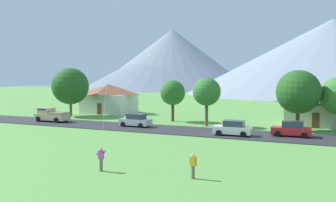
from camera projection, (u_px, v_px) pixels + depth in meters
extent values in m
cube|color=#2D2D33|center=(216.00, 133.00, 41.33)|extent=(160.00, 7.01, 0.08)
cone|color=slate|center=(165.00, 67.00, 199.01)|extent=(93.51, 93.51, 25.29)
cone|color=gray|center=(333.00, 56.00, 140.63)|extent=(117.41, 117.41, 30.13)
cone|color=gray|center=(172.00, 59.00, 203.17)|extent=(91.67, 91.67, 34.57)
cube|color=silver|center=(109.00, 104.00, 64.57)|extent=(8.91, 6.16, 3.45)
pyramid|color=brown|center=(109.00, 89.00, 64.40)|extent=(9.63, 6.66, 1.90)
cube|color=brown|center=(99.00, 109.00, 61.79)|extent=(0.90, 0.06, 2.00)
cube|color=beige|center=(316.00, 114.00, 48.64)|extent=(7.88, 7.76, 3.08)
pyramid|color=#564C51|center=(317.00, 96.00, 48.48)|extent=(8.51, 8.38, 1.69)
cube|color=brown|center=(316.00, 121.00, 45.11)|extent=(0.90, 0.06, 2.00)
cylinder|color=#4C3823|center=(298.00, 120.00, 42.55)|extent=(0.44, 0.44, 2.82)
sphere|color=#23561E|center=(298.00, 92.00, 42.32)|extent=(5.30, 5.30, 5.30)
cylinder|color=#4C3823|center=(173.00, 112.00, 52.30)|extent=(0.44, 0.44, 2.91)
sphere|color=#286623|center=(173.00, 93.00, 52.11)|extent=(3.73, 3.73, 3.73)
cylinder|color=brown|center=(71.00, 108.00, 59.46)|extent=(0.44, 0.44, 2.78)
sphere|color=#23561E|center=(70.00, 86.00, 59.22)|extent=(6.20, 6.20, 6.20)
cylinder|color=brown|center=(206.00, 114.00, 47.25)|extent=(0.44, 0.44, 3.22)
sphere|color=#33752D|center=(207.00, 92.00, 47.05)|extent=(3.79, 3.79, 3.79)
cube|color=red|center=(291.00, 131.00, 38.53)|extent=(4.25, 1.92, 0.80)
cube|color=#2D3847|center=(293.00, 124.00, 38.42)|extent=(2.25, 1.65, 0.68)
cylinder|color=black|center=(278.00, 134.00, 38.21)|extent=(0.65, 0.26, 0.64)
cylinder|color=black|center=(279.00, 131.00, 39.91)|extent=(0.65, 0.26, 0.64)
cylinder|color=black|center=(304.00, 135.00, 37.19)|extent=(0.65, 0.26, 0.64)
cylinder|color=black|center=(304.00, 133.00, 38.89)|extent=(0.65, 0.26, 0.64)
cube|color=#B7BCC1|center=(135.00, 122.00, 46.30)|extent=(4.27, 1.98, 0.80)
cube|color=#2D3847|center=(136.00, 116.00, 46.18)|extent=(2.27, 1.68, 0.68)
cylinder|color=black|center=(123.00, 124.00, 46.09)|extent=(0.65, 0.27, 0.64)
cylinder|color=black|center=(130.00, 123.00, 47.74)|extent=(0.65, 0.27, 0.64)
cylinder|color=black|center=(141.00, 125.00, 44.90)|extent=(0.65, 0.27, 0.64)
cylinder|color=black|center=(148.00, 124.00, 46.54)|extent=(0.65, 0.27, 0.64)
cube|color=white|center=(233.00, 130.00, 39.18)|extent=(4.24, 1.91, 0.80)
cube|color=#2D3847|center=(234.00, 123.00, 39.07)|extent=(2.24, 1.64, 0.68)
cylinder|color=black|center=(219.00, 133.00, 38.86)|extent=(0.65, 0.26, 0.64)
cylinder|color=black|center=(223.00, 131.00, 40.56)|extent=(0.65, 0.26, 0.64)
cylinder|color=black|center=(243.00, 134.00, 37.84)|extent=(0.65, 0.26, 0.64)
cylinder|color=black|center=(246.00, 132.00, 39.53)|extent=(0.65, 0.26, 0.64)
cube|color=#C6B284|center=(52.00, 117.00, 51.50)|extent=(5.22, 2.06, 0.84)
cube|color=#C6B284|center=(46.00, 111.00, 51.90)|extent=(1.92, 1.86, 0.90)
cube|color=#2D3847|center=(46.00, 109.00, 51.88)|extent=(1.64, 1.90, 0.28)
cube|color=tan|center=(58.00, 113.00, 50.98)|extent=(2.72, 1.99, 0.36)
cylinder|color=black|center=(38.00, 119.00, 51.30)|extent=(0.76, 0.29, 0.76)
cylinder|color=black|center=(48.00, 118.00, 53.15)|extent=(0.76, 0.29, 0.76)
cylinder|color=black|center=(56.00, 120.00, 49.89)|extent=(0.76, 0.29, 0.76)
cylinder|color=black|center=(66.00, 119.00, 51.74)|extent=(0.76, 0.29, 0.76)
cylinder|color=#70604C|center=(101.00, 165.00, 24.38)|extent=(0.24, 0.24, 0.88)
cube|color=#B7479E|center=(101.00, 155.00, 24.33)|extent=(0.36, 0.22, 0.58)
sphere|color=tan|center=(101.00, 149.00, 24.31)|extent=(0.21, 0.21, 0.21)
cylinder|color=#B7479E|center=(99.00, 152.00, 24.47)|extent=(0.18, 0.55, 0.37)
cylinder|color=#B7479E|center=(104.00, 153.00, 24.29)|extent=(0.18, 0.55, 0.37)
cylinder|color=silver|center=(113.00, 21.00, 25.99)|extent=(0.84, 4.67, 18.32)
cylinder|color=#70604C|center=(193.00, 172.00, 22.59)|extent=(0.24, 0.24, 0.88)
cube|color=yellow|center=(193.00, 161.00, 22.55)|extent=(0.36, 0.22, 0.58)
sphere|color=beige|center=(193.00, 155.00, 22.52)|extent=(0.21, 0.21, 0.21)
cylinder|color=yellow|center=(190.00, 161.00, 22.64)|extent=(0.12, 0.18, 0.59)
cylinder|color=yellow|center=(196.00, 162.00, 22.46)|extent=(0.12, 0.18, 0.59)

